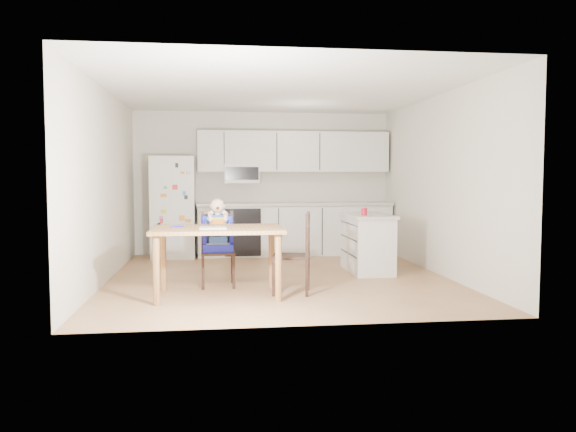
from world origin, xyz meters
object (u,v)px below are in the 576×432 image
at_px(chair_side, 299,248).
at_px(dining_table, 218,237).
at_px(red_cup, 364,212).
at_px(refrigerator, 173,207).
at_px(kitchen_island, 367,243).
at_px(chair_booster, 218,233).

bearing_deg(chair_side, dining_table, -76.75).
xyz_separation_m(red_cup, dining_table, (-2.01, -1.14, -0.20)).
xyz_separation_m(refrigerator, chair_side, (1.68, -3.21, -0.31)).
bearing_deg(refrigerator, kitchen_island, -32.58).
distance_m(kitchen_island, chair_side, 1.82).
height_order(refrigerator, red_cup, refrigerator).
xyz_separation_m(refrigerator, chair_booster, (0.74, -2.62, -0.19)).
bearing_deg(chair_side, chair_booster, -110.41).
relative_size(refrigerator, chair_side, 1.79).
distance_m(dining_table, chair_side, 0.95).
xyz_separation_m(refrigerator, kitchen_island, (2.87, -1.83, -0.43)).
relative_size(refrigerator, red_cup, 16.86).
distance_m(refrigerator, red_cup, 3.46).
bearing_deg(chair_side, refrigerator, -141.02).
height_order(kitchen_island, chair_side, chair_side).
bearing_deg(dining_table, red_cup, 29.49).
distance_m(refrigerator, chair_side, 3.63).
distance_m(dining_table, chair_booster, 0.62).
bearing_deg(chair_side, kitchen_island, 150.56).
bearing_deg(kitchen_island, chair_side, -130.78).
relative_size(kitchen_island, red_cup, 11.16).
xyz_separation_m(dining_table, chair_booster, (-0.00, 0.62, -0.02)).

